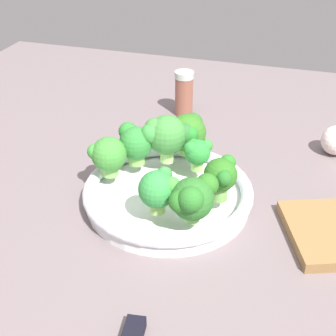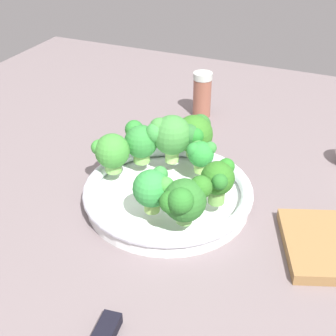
{
  "view_description": "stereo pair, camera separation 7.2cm",
  "coord_description": "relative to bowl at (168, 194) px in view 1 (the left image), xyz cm",
  "views": [
    {
      "loc": [
        -19.24,
        59.09,
        44.73
      ],
      "look_at": [
        -1.63,
        0.77,
        6.49
      ],
      "focal_mm": 51.56,
      "sensor_mm": 36.0,
      "label": 1
    },
    {
      "loc": [
        -25.98,
        56.61,
        44.73
      ],
      "look_at": [
        -1.63,
        0.77,
        6.49
      ],
      "focal_mm": 51.56,
      "sensor_mm": 36.0,
      "label": 2
    }
  ],
  "objects": [
    {
      "name": "ground_plane",
      "position": [
        1.63,
        -0.77,
        -3.03
      ],
      "size": [
        130.0,
        130.0,
        2.5
      ],
      "primitive_type": "cube",
      "color": "slate"
    },
    {
      "name": "bowl",
      "position": [
        0.0,
        0.0,
        0.0
      ],
      "size": [
        26.17,
        26.17,
        3.49
      ],
      "color": "white",
      "rests_on": "ground_plane"
    },
    {
      "name": "broccoli_floret_0",
      "position": [
        -3.08,
        -5.62,
        4.93
      ],
      "size": [
        4.32,
        4.2,
        5.19
      ],
      "color": "#9DD867",
      "rests_on": "bowl"
    },
    {
      "name": "broccoli_floret_1",
      "position": [
        -8.28,
        1.27,
        5.69
      ],
      "size": [
        4.84,
        5.87,
        6.53
      ],
      "color": "#7AB457",
      "rests_on": "bowl"
    },
    {
      "name": "broccoli_floret_2",
      "position": [
        7.11,
        -4.8,
        5.53
      ],
      "size": [
        5.95,
        5.4,
        6.55
      ],
      "color": "#7BB956",
      "rests_on": "bowl"
    },
    {
      "name": "broccoli_floret_3",
      "position": [
        -5.69,
        7.58,
        5.58
      ],
      "size": [
        6.07,
        7.33,
        6.68
      ],
      "color": "#96D570",
      "rests_on": "bowl"
    },
    {
      "name": "broccoli_floret_4",
      "position": [
        -0.71,
        6.71,
        5.47
      ],
      "size": [
        5.9,
        5.7,
        6.4
      ],
      "color": "#92BD5A",
      "rests_on": "bowl"
    },
    {
      "name": "broccoli_floret_5",
      "position": [
        2.6,
        -6.41,
        6.63
      ],
      "size": [
        7.03,
        6.39,
        8.06
      ],
      "color": "#A0D370",
      "rests_on": "bowl"
    },
    {
      "name": "broccoli_floret_6",
      "position": [
        9.8,
        -0.41,
        5.27
      ],
      "size": [
        6.01,
        5.79,
        6.38
      ],
      "color": "#76B354",
      "rests_on": "bowl"
    },
    {
      "name": "broccoli_floret_7",
      "position": [
        -0.44,
        -9.68,
        5.88
      ],
      "size": [
        6.29,
        7.55,
        7.15
      ],
      "color": "#83CE66",
      "rests_on": "bowl"
    },
    {
      "name": "garlic_bulb",
      "position": [
        -24.65,
        -23.58,
        0.92
      ],
      "size": [
        5.39,
        5.39,
        5.39
      ],
      "primitive_type": "sphere",
      "color": "silver",
      "rests_on": "ground_plane"
    },
    {
      "name": "pepper_shaker",
      "position": [
        6.07,
        -31.54,
        3.0
      ],
      "size": [
        3.92,
        3.92,
        9.44
      ],
      "color": "brown",
      "rests_on": "ground_plane"
    }
  ]
}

